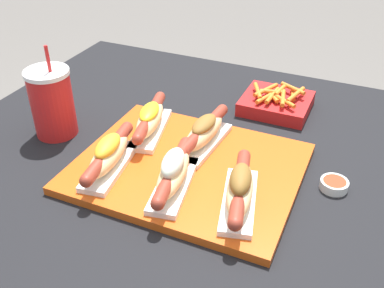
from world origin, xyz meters
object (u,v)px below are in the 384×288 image
(serving_tray, at_px, (188,168))
(hot_dog_4, at_px, (204,132))
(hot_dog_2, at_px, (240,189))
(drink_cup, at_px, (52,103))
(hot_dog_3, at_px, (150,120))
(hot_dog_0, at_px, (109,155))
(hot_dog_1, at_px, (173,173))
(fries_basket, at_px, (276,103))
(sauce_bowl, at_px, (334,184))

(serving_tray, distance_m, hot_dog_4, 0.09)
(hot_dog_2, xyz_separation_m, drink_cup, (-0.49, 0.09, 0.03))
(hot_dog_3, bearing_deg, drink_cup, -162.13)
(hot_dog_4, bearing_deg, drink_cup, -168.98)
(hot_dog_0, xyz_separation_m, drink_cup, (-0.21, 0.09, 0.03))
(hot_dog_1, bearing_deg, fries_basket, 77.28)
(hot_dog_0, xyz_separation_m, hot_dog_1, (0.15, -0.00, 0.00))
(hot_dog_1, height_order, hot_dog_2, hot_dog_1)
(sauce_bowl, relative_size, fries_basket, 0.33)
(drink_cup, relative_size, fries_basket, 1.30)
(hot_dog_1, xyz_separation_m, hot_dog_4, (-0.00, 0.16, -0.00))
(drink_cup, bearing_deg, hot_dog_2, -10.16)
(serving_tray, xyz_separation_m, sauce_bowl, (0.29, 0.07, 0.00))
(hot_dog_4, relative_size, drink_cup, 1.00)
(serving_tray, bearing_deg, drink_cup, 177.77)
(serving_tray, relative_size, sauce_bowl, 8.21)
(hot_dog_4, xyz_separation_m, drink_cup, (-0.35, -0.07, 0.03))
(hot_dog_1, height_order, sauce_bowl, hot_dog_1)
(fries_basket, bearing_deg, hot_dog_0, -120.23)
(hot_dog_0, xyz_separation_m, hot_dog_3, (0.01, 0.16, -0.00))
(hot_dog_3, xyz_separation_m, drink_cup, (-0.22, -0.07, 0.03))
(hot_dog_0, bearing_deg, hot_dog_2, 0.61)
(hot_dog_0, height_order, sauce_bowl, hot_dog_0)
(fries_basket, bearing_deg, drink_cup, -144.24)
(drink_cup, height_order, fries_basket, drink_cup)
(hot_dog_0, distance_m, fries_basket, 0.48)
(serving_tray, relative_size, hot_dog_4, 2.07)
(hot_dog_0, xyz_separation_m, fries_basket, (0.24, 0.42, -0.03))
(hot_dog_0, distance_m, hot_dog_4, 0.22)
(serving_tray, height_order, fries_basket, fries_basket)
(hot_dog_4, bearing_deg, fries_basket, 69.08)
(hot_dog_2, height_order, hot_dog_4, hot_dog_2)
(hot_dog_2, height_order, fries_basket, hot_dog_2)
(serving_tray, distance_m, hot_dog_0, 0.17)
(hot_dog_0, relative_size, hot_dog_3, 1.01)
(hot_dog_0, bearing_deg, fries_basket, 59.77)
(hot_dog_1, bearing_deg, hot_dog_0, 178.86)
(serving_tray, xyz_separation_m, hot_dog_2, (0.14, -0.07, 0.04))
(hot_dog_0, bearing_deg, sauce_bowl, 18.26)
(serving_tray, relative_size, hot_dog_3, 2.11)
(serving_tray, relative_size, drink_cup, 2.07)
(sauce_bowl, relative_size, drink_cup, 0.25)
(hot_dog_3, bearing_deg, sauce_bowl, -2.31)
(hot_dog_2, bearing_deg, fries_basket, 95.37)
(hot_dog_3, distance_m, drink_cup, 0.23)
(hot_dog_4, distance_m, drink_cup, 0.36)
(hot_dog_4, bearing_deg, hot_dog_0, -132.12)
(hot_dog_4, bearing_deg, serving_tray, -90.80)
(drink_cup, bearing_deg, hot_dog_0, -23.49)
(serving_tray, height_order, hot_dog_3, hot_dog_3)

